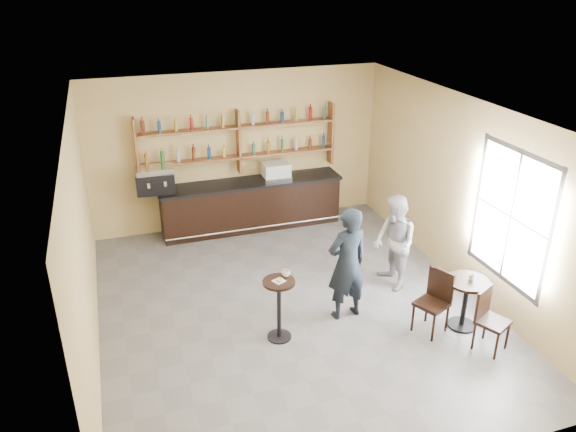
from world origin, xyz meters
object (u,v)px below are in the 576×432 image
object	(u,v)px
chair_west	(432,303)
pastry_case	(276,171)
pedestal_table	(279,310)
chair_south	(493,322)
bar_counter	(251,204)
patron_second	(394,243)
man_main	(347,264)
cafe_table	(465,303)
espresso_machine	(156,180)

from	to	relation	value
chair_west	pastry_case	bearing A→B (deg)	168.89
pedestal_table	chair_west	xyz separation A→B (m)	(2.21, -0.55, 0.00)
chair_west	chair_south	xyz separation A→B (m)	(0.60, -0.65, -0.03)
pastry_case	chair_south	xyz separation A→B (m)	(1.66, -5.06, -0.73)
bar_counter	patron_second	xyz separation A→B (m)	(1.68, -3.06, 0.32)
patron_second	pedestal_table	bearing A→B (deg)	-69.32
pastry_case	pedestal_table	xyz separation A→B (m)	(-1.14, -3.86, -0.70)
pastry_case	pedestal_table	distance (m)	4.09
pastry_case	patron_second	bearing A→B (deg)	-77.68
pedestal_table	pastry_case	bearing A→B (deg)	73.51
pastry_case	man_main	distance (m)	3.63
man_main	chair_south	size ratio (longest dim) A/B	1.98
pedestal_table	cafe_table	xyz separation A→B (m)	(2.76, -0.60, -0.08)
bar_counter	man_main	size ratio (longest dim) A/B	2.04
chair_west	patron_second	size ratio (longest dim) A/B	0.59
espresso_machine	chair_west	xyz separation A→B (m)	(3.49, -4.41, -0.79)
cafe_table	chair_south	xyz separation A→B (m)	(0.05, -0.60, 0.06)
pedestal_table	patron_second	size ratio (longest dim) A/B	0.59
chair_south	pedestal_table	bearing A→B (deg)	129.62
pedestal_table	man_main	world-z (taller)	man_main
man_main	bar_counter	bearing A→B (deg)	-88.50
cafe_table	pedestal_table	bearing A→B (deg)	167.69
pastry_case	chair_west	bearing A→B (deg)	-84.45
patron_second	chair_west	bearing A→B (deg)	-1.69
espresso_machine	pastry_case	size ratio (longest dim) A/B	1.28
espresso_machine	man_main	bearing A→B (deg)	-48.41
pastry_case	chair_west	world-z (taller)	pastry_case
espresso_machine	cafe_table	xyz separation A→B (m)	(4.04, -4.46, -0.87)
espresso_machine	pastry_case	world-z (taller)	espresso_machine
bar_counter	pedestal_table	world-z (taller)	bar_counter
cafe_table	chair_west	distance (m)	0.56
man_main	patron_second	xyz separation A→B (m)	(1.11, 0.56, -0.10)
chair_west	patron_second	xyz separation A→B (m)	(0.07, 1.35, 0.34)
bar_counter	pastry_case	size ratio (longest dim) A/B	6.75
espresso_machine	cafe_table	distance (m)	6.08
pastry_case	bar_counter	bearing A→B (deg)	172.01
pastry_case	cafe_table	distance (m)	4.81
bar_counter	pastry_case	world-z (taller)	pastry_case
pedestal_table	cafe_table	world-z (taller)	pedestal_table
bar_counter	pedestal_table	bearing A→B (deg)	-98.78
espresso_machine	cafe_table	size ratio (longest dim) A/B	0.88
pedestal_table	chair_south	size ratio (longest dim) A/B	1.04
pastry_case	chair_south	distance (m)	5.38
chair_west	patron_second	world-z (taller)	patron_second
bar_counter	pedestal_table	size ratio (longest dim) A/B	3.88
pastry_case	chair_west	distance (m)	4.59
pastry_case	pedestal_table	size ratio (longest dim) A/B	0.58
cafe_table	patron_second	distance (m)	1.54
cafe_table	espresso_machine	bearing A→B (deg)	132.16
man_main	patron_second	size ratio (longest dim) A/B	1.12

